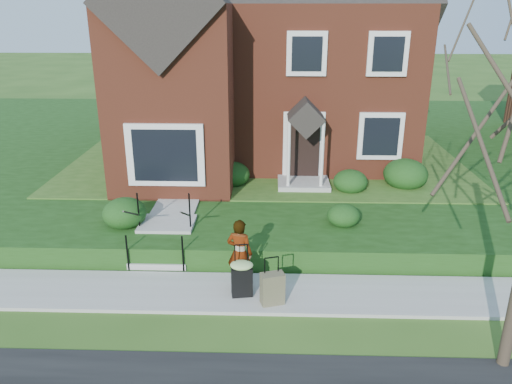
{
  "coord_description": "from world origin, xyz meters",
  "views": [
    {
      "loc": [
        0.19,
        -9.43,
        5.92
      ],
      "look_at": [
        -0.18,
        2.0,
        1.66
      ],
      "focal_mm": 35.0,
      "sensor_mm": 36.0,
      "label": 1
    }
  ],
  "objects_px": {
    "front_steps": "(164,237)",
    "suitcase_olive": "(272,288)",
    "woman": "(240,253)",
    "suitcase_black": "(242,276)"
  },
  "relations": [
    {
      "from": "suitcase_black",
      "to": "suitcase_olive",
      "type": "bearing_deg",
      "value": -33.08
    },
    {
      "from": "suitcase_black",
      "to": "woman",
      "type": "bearing_deg",
      "value": 90.47
    },
    {
      "from": "front_steps",
      "to": "woman",
      "type": "bearing_deg",
      "value": -38.19
    },
    {
      "from": "suitcase_black",
      "to": "suitcase_olive",
      "type": "xyz_separation_m",
      "value": [
        0.65,
        -0.29,
        -0.11
      ]
    },
    {
      "from": "front_steps",
      "to": "suitcase_black",
      "type": "height_order",
      "value": "front_steps"
    },
    {
      "from": "woman",
      "to": "suitcase_black",
      "type": "height_order",
      "value": "woman"
    },
    {
      "from": "front_steps",
      "to": "suitcase_olive",
      "type": "distance_m",
      "value": 3.56
    },
    {
      "from": "suitcase_black",
      "to": "front_steps",
      "type": "bearing_deg",
      "value": 127.15
    },
    {
      "from": "woman",
      "to": "front_steps",
      "type": "bearing_deg",
      "value": -21.66
    },
    {
      "from": "woman",
      "to": "suitcase_black",
      "type": "distance_m",
      "value": 0.53
    }
  ]
}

